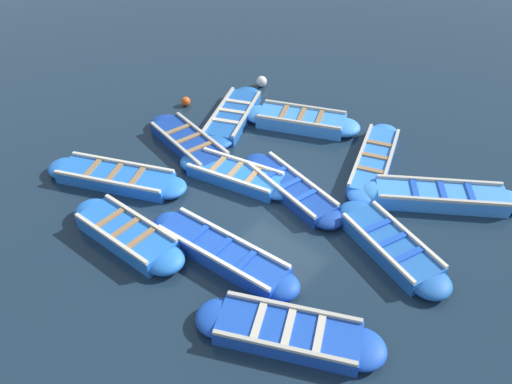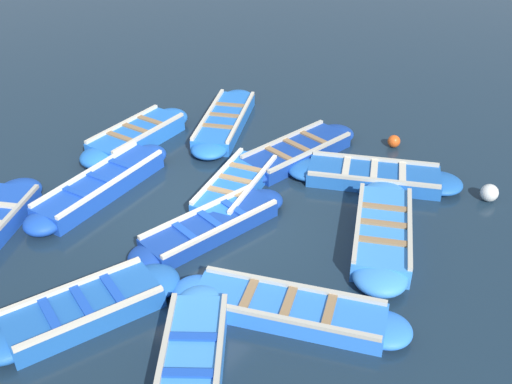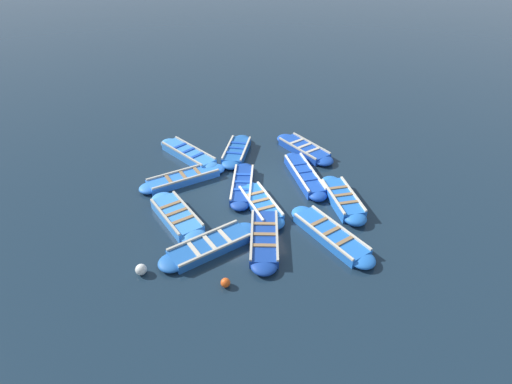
{
  "view_description": "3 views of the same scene",
  "coord_description": "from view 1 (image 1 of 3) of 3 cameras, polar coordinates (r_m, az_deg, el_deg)",
  "views": [
    {
      "loc": [
        -5.8,
        7.44,
        7.88
      ],
      "look_at": [
        -0.09,
        0.62,
        0.52
      ],
      "focal_mm": 35.0,
      "sensor_mm": 36.0,
      "label": 1
    },
    {
      "loc": [
        -7.19,
        -6.22,
        6.65
      ],
      "look_at": [
        0.83,
        -0.56,
        0.36
      ],
      "focal_mm": 42.0,
      "sensor_mm": 36.0,
      "label": 2
    },
    {
      "loc": [
        13.04,
        -2.41,
        9.19
      ],
      "look_at": [
        0.64,
        -0.0,
        0.45
      ],
      "focal_mm": 28.0,
      "sensor_mm": 36.0,
      "label": 3
    }
  ],
  "objects": [
    {
      "name": "boat_near_quay",
      "position": [
        11.33,
        -14.53,
        -4.71
      ],
      "size": [
        3.27,
        0.97,
        0.45
      ],
      "color": "blue",
      "rests_on": "ground"
    },
    {
      "name": "boat_inner_gap",
      "position": [
        13.05,
        -15.73,
        1.63
      ],
      "size": [
        3.8,
        2.29,
        0.38
      ],
      "color": "blue",
      "rests_on": "ground"
    },
    {
      "name": "boat_bow_out",
      "position": [
        14.81,
        5.2,
        8.13
      ],
      "size": [
        3.52,
        2.2,
        0.44
      ],
      "color": "#3884E0",
      "rests_on": "ground"
    },
    {
      "name": "boat_outer_right",
      "position": [
        10.62,
        -3.9,
        -6.96
      ],
      "size": [
        3.82,
        0.98,
        0.43
      ],
      "color": "#1947B7",
      "rests_on": "ground"
    },
    {
      "name": "boat_stern_in",
      "position": [
        15.08,
        -2.65,
        8.7
      ],
      "size": [
        2.26,
        3.69,
        0.35
      ],
      "color": "#1E59AD",
      "rests_on": "ground"
    },
    {
      "name": "ground_plane",
      "position": [
        12.29,
        1.52,
        -0.3
      ],
      "size": [
        120.0,
        120.0,
        0.0
      ],
      "primitive_type": "plane",
      "color": "#162838"
    },
    {
      "name": "buoy_yellow_far",
      "position": [
        16.92,
        0.64,
        12.52
      ],
      "size": [
        0.36,
        0.36,
        0.36
      ],
      "primitive_type": "sphere",
      "color": "silver",
      "rests_on": "ground"
    },
    {
      "name": "boat_broadside",
      "position": [
        13.51,
        13.38,
        3.48
      ],
      "size": [
        1.96,
        3.82,
        0.35
      ],
      "color": "blue",
      "rests_on": "ground"
    },
    {
      "name": "boat_far_corner",
      "position": [
        13.95,
        -7.66,
        5.58
      ],
      "size": [
        3.62,
        1.58,
        0.37
      ],
      "color": "navy",
      "rests_on": "ground"
    },
    {
      "name": "boat_centre",
      "position": [
        12.67,
        -2.38,
        1.98
      ],
      "size": [
        3.32,
        1.47,
        0.37
      ],
      "color": "blue",
      "rests_on": "ground"
    },
    {
      "name": "buoy_orange_near",
      "position": [
        15.96,
        -8.03,
        10.21
      ],
      "size": [
        0.29,
        0.29,
        0.29
      ],
      "primitive_type": "sphere",
      "color": "#E05119",
      "rests_on": "ground"
    },
    {
      "name": "boat_outer_left",
      "position": [
        11.14,
        15.16,
        -5.96
      ],
      "size": [
        3.3,
        1.94,
        0.41
      ],
      "color": "#1E59AD",
      "rests_on": "ground"
    },
    {
      "name": "boat_mid_row",
      "position": [
        12.73,
        20.33,
        -0.49
      ],
      "size": [
        3.63,
        2.79,
        0.43
      ],
      "color": "#3884E0",
      "rests_on": "ground"
    },
    {
      "name": "boat_end_of_row",
      "position": [
        9.39,
        3.71,
        -15.75
      ],
      "size": [
        3.57,
        2.32,
        0.39
      ],
      "color": "#1947B7",
      "rests_on": "ground"
    },
    {
      "name": "boat_drifting",
      "position": [
        12.26,
        3.97,
        0.42
      ],
      "size": [
        3.49,
        1.51,
        0.37
      ],
      "color": "navy",
      "rests_on": "ground"
    }
  ]
}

